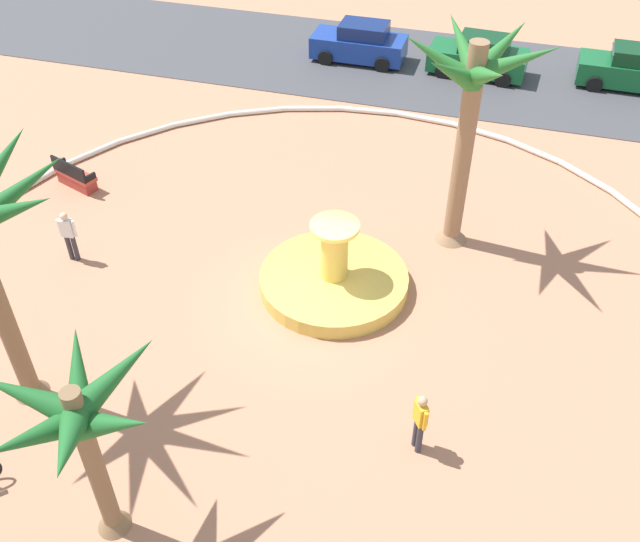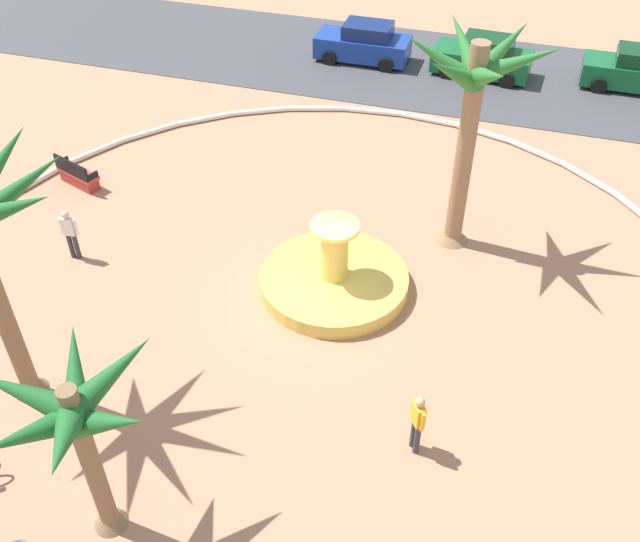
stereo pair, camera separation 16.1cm
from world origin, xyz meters
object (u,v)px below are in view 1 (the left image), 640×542
Objects in this scene: person_cyclist_photo at (68,234)px; parked_car_second at (479,57)px; bench_east at (75,177)px; parked_car_leftmost at (360,43)px; palm_tree_near_fountain at (471,100)px; parked_car_third at (631,69)px; fountain at (334,279)px; person_pedestrian_stroll at (420,420)px; palm_tree_by_curb at (78,423)px.

parked_car_second is (9.70, 15.69, -0.13)m from person_cyclist_photo.
parked_car_leftmost is at bearing 61.79° from bench_east.
palm_tree_near_fountain reaches higher than parked_car_third.
parked_car_third is (5.35, 12.19, -3.80)m from palm_tree_near_fountain.
fountain is 1.03× the size of parked_car_leftmost.
person_pedestrian_stroll is at bearing -29.19° from bench_east.
palm_tree_by_curb is at bearing -146.54° from person_pedestrian_stroll.
palm_tree_near_fountain reaches higher than bench_east.
parked_car_third is (10.43, 23.59, -2.57)m from palm_tree_by_curb.
fountain is at bearing 7.00° from person_cyclist_photo.
palm_tree_near_fountain is 13.05m from bench_east.
fountain is 0.64× the size of palm_tree_near_fountain.
parked_car_second is at bearing 81.82° from fountain.
bench_east is 0.42× the size of parked_car_leftmost.
palm_tree_by_curb reaches higher than person_cyclist_photo.
palm_tree_near_fountain is 13.48m from parked_car_leftmost.
parked_car_second is (-0.67, 11.64, -3.80)m from palm_tree_near_fountain.
person_cyclist_photo is 22.61m from parked_car_third.
palm_tree_by_curb is at bearing -54.21° from person_cyclist_photo.
parked_car_leftmost is 0.99× the size of parked_car_third.
person_cyclist_photo is at bearing 160.96° from person_pedestrian_stroll.
parked_car_second is at bearing 79.17° from palm_tree_by_curb.
palm_tree_near_fountain reaches higher than palm_tree_by_curb.
bench_east is 16.95m from parked_car_second.
person_cyclist_photo is at bearing -121.73° from parked_car_second.
palm_tree_by_curb is at bearing -113.85° from parked_car_third.
palm_tree_near_fountain is at bearing 65.99° from palm_tree_by_curb.
person_pedestrian_stroll is (12.73, -7.11, 0.61)m from bench_east.
person_pedestrian_stroll is at bearing 33.46° from palm_tree_by_curb.
palm_tree_near_fountain is at bearing -113.71° from parked_car_third.
parked_car_third is at bearing 62.00° from fountain.
palm_tree_near_fountain is 1.47× the size of palm_tree_by_curb.
fountain is 0.94× the size of palm_tree_by_curb.
person_cyclist_photo is (-5.30, 7.35, -2.43)m from palm_tree_by_curb.
palm_tree_near_fountain is at bearing -86.72° from parked_car_second.
bench_east is (-9.53, 2.46, 0.04)m from fountain.
person_cyclist_photo is at bearing -158.65° from palm_tree_near_fountain.
fountain is 7.66m from person_cyclist_photo.
person_cyclist_photo is at bearing -60.10° from bench_east.
palm_tree_by_curb is at bearing -55.98° from bench_east.
person_pedestrian_stroll is at bearing -103.91° from parked_car_third.
parked_car_leftmost is (4.62, 15.64, -0.13)m from person_cyclist_photo.
person_pedestrian_stroll is 20.57m from parked_car_third.
parked_car_second is at bearing 46.55° from bench_east.
person_cyclist_photo is 0.40× the size of parked_car_second.
parked_car_second is (-1.08, 19.41, -0.17)m from person_pedestrian_stroll.
fountain reaches higher than parked_car_leftmost.
palm_tree_by_curb is 7.00m from person_pedestrian_stroll.
palm_tree_near_fountain is 3.93× the size of person_cyclist_photo.
person_pedestrian_stroll is (3.20, -4.65, 0.64)m from fountain.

